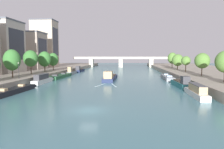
# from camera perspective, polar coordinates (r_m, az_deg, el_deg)

# --- Properties ---
(ground_plane) EXTENTS (400.00, 400.00, 0.00)m
(ground_plane) POSITION_cam_1_polar(r_m,az_deg,el_deg) (28.65, -6.60, -10.07)
(ground_plane) COLOR teal
(quay_left) EXTENTS (36.00, 170.00, 1.83)m
(quay_left) POSITION_cam_1_polar(r_m,az_deg,el_deg) (93.34, -23.27, 0.73)
(quay_left) COLOR gray
(quay_left) RESTS_ON ground
(quay_right) EXTENTS (36.00, 170.00, 1.83)m
(quay_right) POSITION_cam_1_polar(r_m,az_deg,el_deg) (88.66, 26.57, 0.39)
(quay_right) COLOR gray
(quay_right) RESTS_ON ground
(barge_midriver) EXTENTS (3.61, 17.04, 3.13)m
(barge_midriver) POSITION_cam_1_polar(r_m,az_deg,el_deg) (63.52, -0.53, -0.76)
(barge_midriver) COLOR #1E284C
(barge_midriver) RESTS_ON ground
(wake_behind_barge) EXTENTS (5.60, 5.95, 0.03)m
(wake_behind_barge) POSITION_cam_1_polar(r_m,az_deg,el_deg) (52.17, -1.40, -3.07)
(wake_behind_barge) COLOR silver
(wake_behind_barge) RESTS_ON ground
(moored_boat_left_midway) EXTENTS (2.95, 13.35, 2.15)m
(moored_boat_left_midway) POSITION_cam_1_polar(r_m,az_deg,el_deg) (45.96, -25.85, -4.04)
(moored_boat_left_midway) COLOR black
(moored_boat_left_midway) RESTS_ON ground
(moored_boat_left_lone) EXTENTS (1.95, 10.92, 2.64)m
(moored_boat_left_lone) POSITION_cam_1_polar(r_m,az_deg,el_deg) (59.09, -19.18, -1.32)
(moored_boat_left_lone) COLOR silver
(moored_boat_left_lone) RESTS_ON ground
(moored_boat_left_end) EXTENTS (3.60, 16.53, 2.16)m
(moored_boat_left_end) POSITION_cam_1_polar(r_m,az_deg,el_deg) (72.78, -14.47, -0.45)
(moored_boat_left_end) COLOR #235633
(moored_boat_left_end) RESTS_ON ground
(moored_boat_left_upstream) EXTENTS (1.99, 10.43, 3.18)m
(moored_boat_left_upstream) POSITION_cam_1_polar(r_m,az_deg,el_deg) (85.52, -11.35, 0.71)
(moored_boat_left_upstream) COLOR gray
(moored_boat_left_upstream) RESTS_ON ground
(moored_boat_left_far) EXTENTS (2.47, 11.88, 2.97)m
(moored_boat_left_far) POSITION_cam_1_polar(r_m,az_deg,el_deg) (98.44, -9.18, 1.28)
(moored_boat_left_far) COLOR #1E284C
(moored_boat_left_far) RESTS_ON ground
(moored_boat_right_far) EXTENTS (1.98, 11.19, 2.41)m
(moored_boat_right_far) POSITION_cam_1_polar(r_m,az_deg,el_deg) (40.74, 22.83, -4.42)
(moored_boat_right_far) COLOR silver
(moored_boat_right_far) RESTS_ON ground
(moored_boat_right_midway) EXTENTS (2.54, 11.64, 3.00)m
(moored_boat_right_midway) POSITION_cam_1_polar(r_m,az_deg,el_deg) (51.89, 18.96, -2.39)
(moored_boat_right_midway) COLOR #23666B
(moored_boat_right_midway) RESTS_ON ground
(moored_boat_right_gap_after) EXTENTS (3.14, 15.49, 2.30)m
(moored_boat_right_gap_after) POSITION_cam_1_polar(r_m,az_deg,el_deg) (67.85, 15.41, -0.81)
(moored_boat_right_gap_after) COLOR gray
(moored_boat_right_gap_after) RESTS_ON ground
(tree_left_nearest) EXTENTS (4.36, 4.36, 7.51)m
(tree_left_nearest) POSITION_cam_1_polar(r_m,az_deg,el_deg) (59.59, -26.54, 3.70)
(tree_left_nearest) COLOR brown
(tree_left_nearest) RESTS_ON quay_left
(tree_left_end_of_row) EXTENTS (4.60, 4.60, 7.62)m
(tree_left_end_of_row) POSITION_cam_1_polar(r_m,az_deg,el_deg) (69.79, -22.09, 4.25)
(tree_left_end_of_row) COLOR brown
(tree_left_end_of_row) RESTS_ON quay_left
(tree_left_by_lamp) EXTENTS (4.64, 4.64, 7.48)m
(tree_left_by_lamp) POSITION_cam_1_polar(r_m,az_deg,el_deg) (77.74, -18.59, 4.17)
(tree_left_by_lamp) COLOR brown
(tree_left_by_lamp) RESTS_ON quay_left
(tree_left_midway) EXTENTS (4.30, 4.30, 7.02)m
(tree_left_midway) POSITION_cam_1_polar(r_m,az_deg,el_deg) (85.72, -16.40, 4.13)
(tree_left_midway) COLOR brown
(tree_left_midway) RESTS_ON quay_left
(tree_right_midway) EXTENTS (4.28, 4.28, 6.64)m
(tree_right_midway) POSITION_cam_1_polar(r_m,az_deg,el_deg) (64.28, 24.23, 3.58)
(tree_right_midway) COLOR brown
(tree_right_midway) RESTS_ON quay_right
(tree_right_by_lamp) EXTENTS (3.24, 3.24, 5.74)m
(tree_right_by_lamp) POSITION_cam_1_polar(r_m,az_deg,el_deg) (76.77, 20.24, 3.69)
(tree_right_by_lamp) COLOR brown
(tree_right_by_lamp) RESTS_ON quay_right
(tree_right_past_mid) EXTENTS (4.67, 4.67, 6.56)m
(tree_right_past_mid) POSITION_cam_1_polar(r_m,az_deg,el_deg) (88.80, 18.15, 3.90)
(tree_right_past_mid) COLOR brown
(tree_right_past_mid) RESTS_ON quay_right
(tree_right_third) EXTENTS (4.44, 4.44, 7.52)m
(tree_right_third) POSITION_cam_1_polar(r_m,az_deg,el_deg) (102.86, 16.74, 4.48)
(tree_right_third) COLOR brown
(tree_right_third) RESTS_ON quay_right
(lamppost_left_bank) EXTENTS (0.28, 0.28, 4.11)m
(lamppost_left_bank) POSITION_cam_1_polar(r_m,az_deg,el_deg) (56.51, -24.98, 1.24)
(lamppost_left_bank) COLOR black
(lamppost_left_bank) RESTS_ON quay_left
(building_left_corner) EXTENTS (11.20, 12.31, 18.20)m
(building_left_corner) POSITION_cam_1_polar(r_m,az_deg,el_deg) (81.15, -28.65, 6.99)
(building_left_corner) COLOR #BCB2A8
(building_left_corner) RESTS_ON quay_left
(building_left_tall) EXTENTS (13.26, 11.21, 16.30)m
(building_left_tall) POSITION_cam_1_polar(r_m,az_deg,el_deg) (97.28, -22.53, 6.27)
(building_left_tall) COLOR #A89989
(building_left_tall) RESTS_ON quay_left
(building_left_far_end) EXTENTS (12.21, 9.67, 24.49)m
(building_left_far_end) POSITION_cam_1_polar(r_m,az_deg,el_deg) (113.10, -18.54, 8.28)
(building_left_far_end) COLOR #B2A38E
(building_left_far_end) RESTS_ON quay_left
(bridge_far) EXTENTS (64.80, 4.40, 7.15)m
(bridge_far) POSITION_cam_1_polar(r_m,az_deg,el_deg) (137.39, 2.52, 4.00)
(bridge_far) COLOR #ADA899
(bridge_far) RESTS_ON ground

